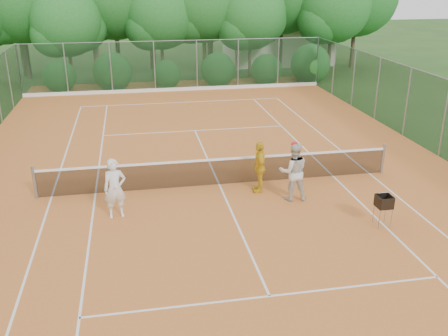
{
  "coord_description": "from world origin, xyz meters",
  "views": [
    {
      "loc": [
        -2.71,
        -15.36,
        6.72
      ],
      "look_at": [
        -0.06,
        -1.2,
        1.1
      ],
      "focal_mm": 40.0,
      "sensor_mm": 36.0,
      "label": 1
    }
  ],
  "objects_px": {
    "player_white": "(115,189)",
    "player_center_grp": "(293,171)",
    "ball_hopper": "(384,202)",
    "player_yellow": "(259,167)"
  },
  "relations": [
    {
      "from": "ball_hopper",
      "to": "player_yellow",
      "type": "bearing_deg",
      "value": 112.79
    },
    {
      "from": "player_white",
      "to": "ball_hopper",
      "type": "distance_m",
      "value": 7.68
    },
    {
      "from": "player_center_grp",
      "to": "ball_hopper",
      "type": "bearing_deg",
      "value": -48.67
    },
    {
      "from": "player_center_grp",
      "to": "player_white",
      "type": "bearing_deg",
      "value": -177.68
    },
    {
      "from": "player_white",
      "to": "player_yellow",
      "type": "height_order",
      "value": "player_white"
    },
    {
      "from": "player_white",
      "to": "player_yellow",
      "type": "bearing_deg",
      "value": 4.06
    },
    {
      "from": "player_white",
      "to": "ball_hopper",
      "type": "bearing_deg",
      "value": -23.63
    },
    {
      "from": "player_center_grp",
      "to": "player_yellow",
      "type": "height_order",
      "value": "player_center_grp"
    },
    {
      "from": "player_center_grp",
      "to": "player_yellow",
      "type": "relative_size",
      "value": 1.12
    },
    {
      "from": "player_white",
      "to": "player_center_grp",
      "type": "height_order",
      "value": "player_center_grp"
    }
  ]
}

